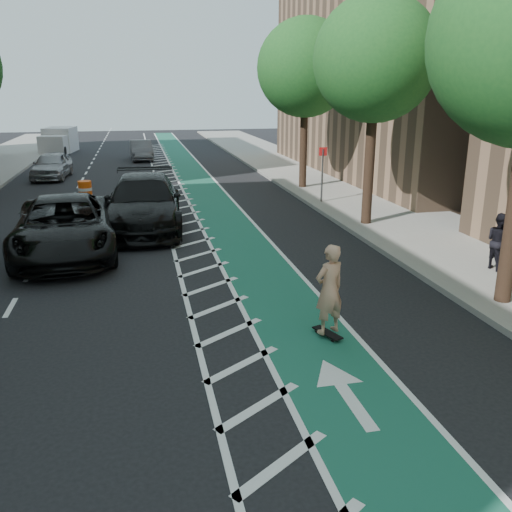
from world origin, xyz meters
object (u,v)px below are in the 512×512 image
object	(u,v)px
skateboarder	(329,289)
suv_far	(144,203)
barrel_a	(73,237)
suv_near	(65,226)

from	to	relation	value
skateboarder	suv_far	bearing A→B (deg)	-91.44
skateboarder	suv_far	world-z (taller)	skateboarder
skateboarder	barrel_a	bearing A→B (deg)	-73.03
skateboarder	suv_near	world-z (taller)	skateboarder
suv_far	barrel_a	xyz separation A→B (m)	(-2.20, -2.63, -0.45)
suv_far	barrel_a	world-z (taller)	suv_far
suv_near	barrel_a	xyz separation A→B (m)	(0.20, 0.17, -0.38)
suv_far	barrel_a	distance (m)	3.46
suv_far	suv_near	bearing A→B (deg)	-127.63
suv_near	suv_far	xyz separation A→B (m)	(2.40, 2.80, 0.07)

